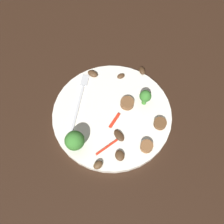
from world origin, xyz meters
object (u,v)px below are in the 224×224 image
at_px(fork, 80,99).
at_px(mushroom_3, 142,71).
at_px(sausage_slice_2, 160,123).
at_px(mushroom_4, 93,74).
at_px(pepper_strip_0, 107,147).
at_px(pepper_strip_1, 116,120).
at_px(mushroom_0, 121,76).
at_px(sausage_slice_0, 147,146).
at_px(plate, 112,113).
at_px(broccoli_floret_1, 75,141).
at_px(broccoli_floret_0, 145,97).
at_px(sausage_slice_1, 127,103).
at_px(mushroom_2, 120,155).
at_px(mushroom_5, 98,165).
at_px(mushroom_1, 118,136).

height_order(fork, mushroom_3, mushroom_3).
bearing_deg(sausage_slice_2, mushroom_4, 34.05).
bearing_deg(sausage_slice_2, pepper_strip_0, 100.18).
bearing_deg(pepper_strip_1, pepper_strip_0, 148.11).
bearing_deg(pepper_strip_0, sausage_slice_2, -79.82).
distance_m(mushroom_0, mushroom_4, 0.07).
bearing_deg(pepper_strip_1, mushroom_4, 10.08).
bearing_deg(sausage_slice_0, pepper_strip_0, 75.34).
bearing_deg(plate, broccoli_floret_1, 123.72).
distance_m(broccoli_floret_0, sausage_slice_1, 0.05).
height_order(fork, mushroom_2, mushroom_2).
height_order(fork, mushroom_5, mushroom_5).
height_order(sausage_slice_0, mushroom_3, sausage_slice_0).
bearing_deg(sausage_slice_2, fork, 55.96).
xyz_separation_m(plate, mushroom_2, (-0.11, 0.01, 0.01)).
bearing_deg(mushroom_1, mushroom_0, -17.12).
height_order(broccoli_floret_0, sausage_slice_2, broccoli_floret_0).
distance_m(sausage_slice_2, mushroom_5, 0.17).
relative_size(sausage_slice_2, mushroom_5, 1.35).
bearing_deg(sausage_slice_1, broccoli_floret_0, -96.55).
relative_size(fork, mushroom_1, 5.39).
relative_size(fork, sausage_slice_0, 6.21).
bearing_deg(pepper_strip_1, mushroom_3, -40.10).
bearing_deg(mushroom_5, mushroom_3, -37.60).
bearing_deg(mushroom_1, sausage_slice_2, -87.35).
bearing_deg(pepper_strip_1, mushroom_5, 145.87).
distance_m(fork, sausage_slice_2, 0.20).
relative_size(sausage_slice_2, mushroom_0, 1.41).
xyz_separation_m(broccoli_floret_1, sausage_slice_1, (0.08, -0.14, -0.03)).
bearing_deg(mushroom_2, mushroom_1, -11.66).
distance_m(broccoli_floret_0, mushroom_0, 0.10).
bearing_deg(mushroom_5, sausage_slice_1, -37.89).
relative_size(mushroom_2, mushroom_4, 0.87).
distance_m(sausage_slice_1, pepper_strip_0, 0.12).
relative_size(broccoli_floret_0, broccoli_floret_1, 0.81).
bearing_deg(mushroom_3, sausage_slice_2, 177.44).
bearing_deg(broccoli_floret_1, sausage_slice_0, -105.42).
xyz_separation_m(mushroom_2, mushroom_3, (0.21, -0.12, 0.00)).
bearing_deg(mushroom_0, sausage_slice_2, -161.58).
height_order(plate, mushroom_0, mushroom_0).
relative_size(mushroom_2, pepper_strip_0, 0.43).
bearing_deg(fork, mushroom_1, -127.51).
bearing_deg(mushroom_4, mushroom_2, -177.23).
relative_size(mushroom_3, pepper_strip_1, 0.61).
bearing_deg(mushroom_2, sausage_slice_0, -85.72).
xyz_separation_m(sausage_slice_0, pepper_strip_1, (0.08, 0.05, -0.01)).
distance_m(sausage_slice_0, sausage_slice_1, 0.12).
bearing_deg(mushroom_5, pepper_strip_1, -34.13).
bearing_deg(mushroom_3, mushroom_2, 150.60).
bearing_deg(mushroom_1, plate, -1.12).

